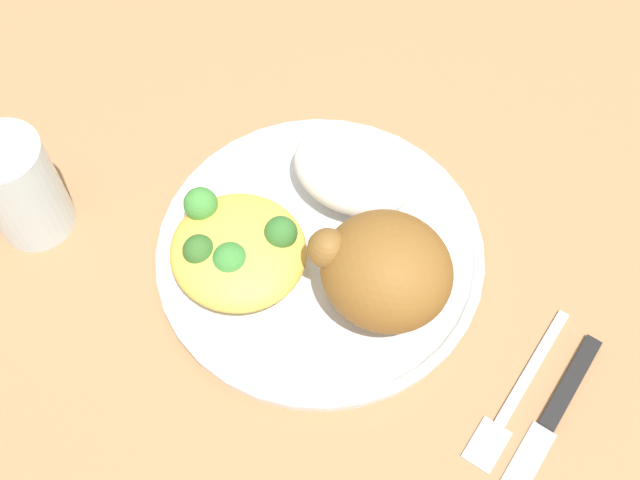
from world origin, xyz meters
The scene contains 8 objects.
ground_plane centered at (0.00, 0.00, 0.00)m, with size 2.00×2.00×0.00m, color #A7774E.
plate centered at (0.00, 0.00, 0.01)m, with size 0.25×0.25×0.02m.
roasted_chicken centered at (-0.06, 0.01, 0.05)m, with size 0.10×0.09×0.07m.
rice_pile centered at (0.01, -0.06, 0.04)m, with size 0.10×0.08×0.05m, color white.
mac_cheese_with_broccoli centered at (0.05, 0.04, 0.04)m, with size 0.11×0.10×0.04m.
fork centered at (-0.18, 0.02, 0.00)m, with size 0.02×0.14×0.01m.
knife centered at (-0.20, 0.03, 0.00)m, with size 0.02×0.19×0.01m.
water_glass centered at (0.21, 0.09, 0.05)m, with size 0.06×0.06×0.09m, color silver.
Camera 1 is at (-0.16, 0.25, 0.54)m, focal length 43.90 mm.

